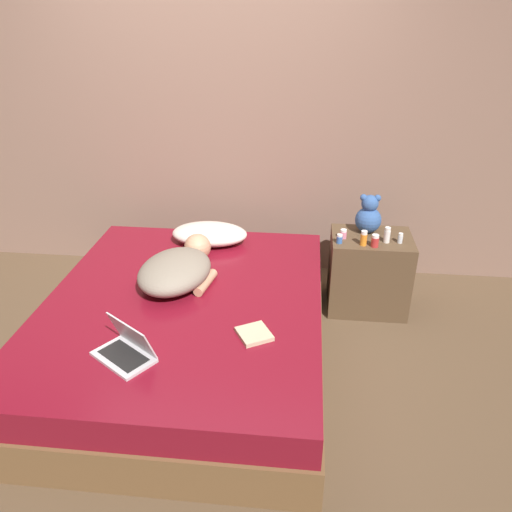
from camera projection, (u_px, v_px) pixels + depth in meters
The scene contains 15 objects.
ground_plane at pixel (188, 356), 3.19m from camera, with size 12.00×12.00×0.00m, color brown.
wall_back at pixel (216, 109), 3.75m from camera, with size 8.00×0.06×2.60m.
bed at pixel (186, 328), 3.10m from camera, with size 1.68×2.05×0.43m.
nightstand at pixel (368, 272), 3.59m from camera, with size 0.56×0.42×0.56m.
pillow at pixel (210, 234), 3.66m from camera, with size 0.55×0.35×0.14m.
person_lying at pixel (178, 268), 3.14m from camera, with size 0.53×0.77×0.19m.
laptop at pixel (127, 349), 2.49m from camera, with size 0.36×0.33×0.20m.
teddy_bear at pixel (369, 216), 3.49m from camera, with size 0.18×0.18×0.28m.
bottle_pink at pixel (343, 234), 3.44m from camera, with size 0.05×0.05×0.06m.
bottle_blue at pixel (339, 239), 3.37m from camera, with size 0.04×0.04×0.06m.
bottle_orange at pixel (364, 238), 3.33m from camera, with size 0.04×0.04×0.10m.
bottle_white at pixel (387, 235), 3.37m from camera, with size 0.04×0.04×0.11m.
bottle_red at pixel (375, 241), 3.31m from camera, with size 0.05×0.05×0.09m.
bottle_clear at pixel (400, 238), 3.37m from camera, with size 0.03×0.03×0.07m.
book at pixel (254, 334), 2.66m from camera, with size 0.23×0.23×0.02m.
Camera 1 is at (0.70, -2.49, 2.03)m, focal length 35.00 mm.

